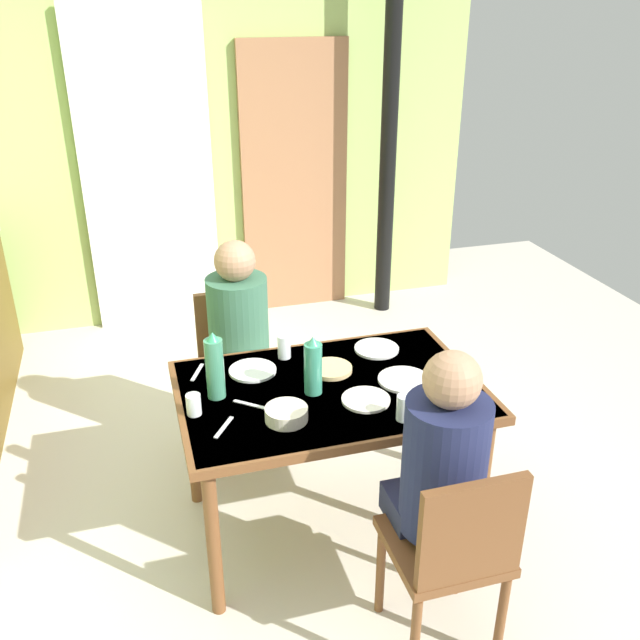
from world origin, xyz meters
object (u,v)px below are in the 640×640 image
at_px(person_near_diner, 443,461).
at_px(water_bottle_green_near, 313,367).
at_px(person_far_diner, 239,326).
at_px(water_bottle_green_far, 215,367).
at_px(chair_far_diner, 237,363).
at_px(dining_table, 330,403).
at_px(serving_bowl_center, 286,414).
at_px(chair_near_diner, 453,549).

xyz_separation_m(person_near_diner, water_bottle_green_near, (-0.30, 0.62, 0.09)).
distance_m(person_far_diner, water_bottle_green_far, 0.62).
bearing_deg(person_near_diner, water_bottle_green_far, 134.57).
xyz_separation_m(person_near_diner, water_bottle_green_far, (-0.69, 0.70, 0.11)).
relative_size(chair_far_diner, person_far_diner, 1.13).
bearing_deg(dining_table, person_near_diner, -71.01).
relative_size(person_near_diner, serving_bowl_center, 4.53).
distance_m(chair_near_diner, chair_far_diner, 1.63).
height_order(person_near_diner, serving_bowl_center, person_near_diner).
bearing_deg(serving_bowl_center, water_bottle_green_far, 133.12).
xyz_separation_m(person_far_diner, water_bottle_green_near, (0.20, -0.66, 0.09)).
height_order(water_bottle_green_far, serving_bowl_center, water_bottle_green_far).
distance_m(dining_table, chair_near_diner, 0.83).
height_order(dining_table, water_bottle_green_near, water_bottle_green_near).
distance_m(chair_far_diner, serving_bowl_center, 1.01).
height_order(person_far_diner, water_bottle_green_far, person_far_diner).
bearing_deg(person_near_diner, serving_bowl_center, 135.36).
height_order(chair_near_diner, water_bottle_green_near, water_bottle_green_near).
xyz_separation_m(water_bottle_green_near, water_bottle_green_far, (-0.39, 0.08, 0.02)).
distance_m(dining_table, person_near_diner, 0.69).
bearing_deg(chair_near_diner, serving_bowl_center, 127.87).
bearing_deg(water_bottle_green_far, chair_near_diner, -50.47).
bearing_deg(water_bottle_green_near, serving_bowl_center, -132.58).
bearing_deg(dining_table, serving_bowl_center, -141.30).
bearing_deg(water_bottle_green_far, person_near_diner, -45.43).
distance_m(chair_far_diner, water_bottle_green_near, 0.90).
bearing_deg(serving_bowl_center, dining_table, 38.70).
distance_m(chair_near_diner, serving_bowl_center, 0.79).
bearing_deg(person_near_diner, water_bottle_green_near, 115.63).
distance_m(person_far_diner, water_bottle_green_near, 0.69).
xyz_separation_m(person_near_diner, serving_bowl_center, (-0.46, 0.45, -0.00)).
distance_m(water_bottle_green_far, serving_bowl_center, 0.36).
distance_m(dining_table, serving_bowl_center, 0.32).
bearing_deg(water_bottle_green_near, water_bottle_green_far, 168.34).
relative_size(person_far_diner, water_bottle_green_far, 2.59).
bearing_deg(person_near_diner, person_far_diner, 111.20).
distance_m(chair_far_diner, person_far_diner, 0.31).
xyz_separation_m(chair_near_diner, water_bottle_green_near, (-0.30, 0.76, 0.38)).
relative_size(dining_table, chair_near_diner, 1.48).
height_order(chair_near_diner, person_far_diner, person_far_diner).
xyz_separation_m(chair_far_diner, person_far_diner, (-0.00, -0.14, 0.28)).
bearing_deg(water_bottle_green_far, water_bottle_green_near, -11.66).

